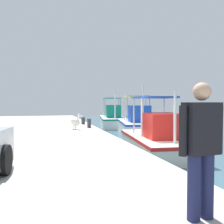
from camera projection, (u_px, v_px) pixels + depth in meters
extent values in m
cube|color=white|center=(112.00, 122.00, 22.97)|extent=(6.05, 2.93, 0.86)
cube|color=#0F7260|center=(112.00, 118.00, 22.96)|extent=(6.09, 2.98, 0.12)
cube|color=#0F7260|center=(113.00, 111.00, 22.21)|extent=(1.80, 1.45, 1.08)
cylinder|color=silver|center=(104.00, 107.00, 24.16)|extent=(0.08, 0.08, 1.65)
cylinder|color=silver|center=(119.00, 107.00, 24.28)|extent=(0.08, 0.08, 1.65)
cylinder|color=silver|center=(105.00, 108.00, 22.60)|extent=(0.08, 0.08, 1.65)
cylinder|color=silver|center=(121.00, 108.00, 22.73)|extent=(0.08, 0.08, 1.65)
cube|color=teal|center=(112.00, 98.00, 23.41)|extent=(2.56, 1.84, 0.08)
cylinder|color=silver|center=(115.00, 105.00, 20.75)|extent=(0.10, 0.10, 2.21)
torus|color=orange|center=(120.00, 111.00, 22.38)|extent=(0.55, 0.19, 0.54)
cube|color=white|center=(138.00, 128.00, 17.05)|extent=(5.09, 3.01, 0.93)
cube|color=#1947B7|center=(138.00, 122.00, 17.04)|extent=(5.14, 3.06, 0.12)
cube|color=#1947B7|center=(139.00, 114.00, 16.42)|extent=(1.55, 1.52, 1.06)
cylinder|color=silver|center=(124.00, 109.00, 18.02)|extent=(0.08, 0.08, 1.63)
cylinder|color=silver|center=(146.00, 109.00, 18.12)|extent=(0.08, 0.08, 1.63)
cylinder|color=silver|center=(127.00, 109.00, 16.74)|extent=(0.08, 0.08, 1.63)
cylinder|color=silver|center=(150.00, 109.00, 16.84)|extent=(0.08, 0.08, 1.63)
cube|color=#D8CC72|center=(137.00, 96.00, 17.39)|extent=(2.19, 1.92, 0.08)
cylinder|color=silver|center=(143.00, 105.00, 15.21)|extent=(0.10, 0.10, 2.21)
torus|color=orange|center=(149.00, 114.00, 16.60)|extent=(0.55, 0.20, 0.54)
cube|color=silver|center=(157.00, 144.00, 11.25)|extent=(5.63, 2.74, 0.73)
cube|color=red|center=(157.00, 138.00, 11.24)|extent=(5.67, 2.79, 0.12)
cube|color=red|center=(162.00, 126.00, 10.55)|extent=(1.65, 1.45, 1.03)
cylinder|color=silver|center=(134.00, 116.00, 12.30)|extent=(0.08, 0.08, 1.66)
cylinder|color=silver|center=(164.00, 116.00, 12.52)|extent=(0.08, 0.08, 1.66)
cylinder|color=silver|center=(142.00, 118.00, 10.86)|extent=(0.08, 0.08, 1.66)
cylinder|color=silver|center=(175.00, 117.00, 11.07)|extent=(0.08, 0.08, 1.66)
cube|color=#1E4CB2|center=(154.00, 97.00, 11.65)|extent=(2.36, 1.82, 0.08)
cylinder|color=silver|center=(175.00, 117.00, 9.19)|extent=(0.10, 0.10, 1.92)
cylinder|color=tan|center=(74.00, 127.00, 13.35)|extent=(0.04, 0.04, 0.22)
cylinder|color=tan|center=(76.00, 127.00, 13.44)|extent=(0.04, 0.04, 0.22)
ellipsoid|color=white|center=(75.00, 122.00, 13.35)|extent=(0.71, 0.63, 0.40)
ellipsoid|color=silver|center=(75.00, 121.00, 13.38)|extent=(0.66, 0.62, 0.28)
cylinder|color=white|center=(78.00, 118.00, 13.22)|extent=(0.21, 0.19, 0.27)
sphere|color=white|center=(79.00, 115.00, 13.16)|extent=(0.22, 0.22, 0.16)
cone|color=#F2B272|center=(82.00, 116.00, 13.04)|extent=(0.28, 0.23, 0.07)
cylinder|color=#1E234C|center=(194.00, 187.00, 3.10)|extent=(0.16, 0.16, 0.81)
cylinder|color=#1E234C|center=(207.00, 186.00, 3.17)|extent=(0.16, 0.16, 0.81)
cube|color=black|center=(201.00, 128.00, 3.11)|extent=(0.28, 0.45, 0.63)
cylinder|color=black|center=(183.00, 131.00, 3.02)|extent=(0.10, 0.10, 0.60)
cylinder|color=black|center=(219.00, 129.00, 3.20)|extent=(0.10, 0.10, 0.60)
sphere|color=tan|center=(202.00, 92.00, 3.09)|extent=(0.22, 0.22, 0.22)
cylinder|color=black|center=(4.00, 160.00, 5.03)|extent=(0.62, 0.25, 0.60)
cylinder|color=#333338|center=(83.00, 121.00, 16.35)|extent=(0.23, 0.23, 0.45)
cylinder|color=#333338|center=(89.00, 123.00, 14.18)|extent=(0.21, 0.21, 0.49)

